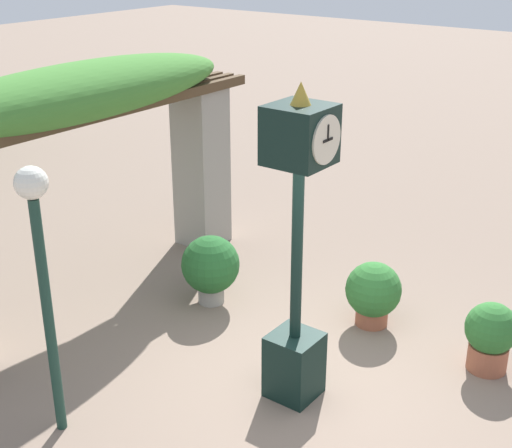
{
  "coord_description": "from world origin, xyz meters",
  "views": [
    {
      "loc": [
        -5.59,
        -3.42,
        4.57
      ],
      "look_at": [
        -0.28,
        0.54,
        1.83
      ],
      "focal_mm": 50.0,
      "sensor_mm": 36.0,
      "label": 1
    }
  ],
  "objects": [
    {
      "name": "pergola",
      "position": [
        0.0,
        3.43,
        2.27
      ],
      "size": [
        5.63,
        1.24,
        3.1
      ],
      "color": "gray",
      "rests_on": "ground"
    },
    {
      "name": "pedestal_clock",
      "position": [
        -0.28,
        0.04,
        1.65
      ],
      "size": [
        0.55,
        0.6,
        3.32
      ],
      "color": "black",
      "rests_on": "ground"
    },
    {
      "name": "potted_plant_far_left",
      "position": [
        1.4,
        -1.44,
        0.43
      ],
      "size": [
        0.58,
        0.58,
        0.81
      ],
      "color": "#9E563D",
      "rests_on": "ground"
    },
    {
      "name": "potted_plant_near_left",
      "position": [
        1.5,
        0.07,
        0.44
      ],
      "size": [
        0.69,
        0.69,
        0.82
      ],
      "color": "#9E563D",
      "rests_on": "ground"
    },
    {
      "name": "potted_plant_near_right",
      "position": [
        0.74,
        2.04,
        0.52
      ],
      "size": [
        0.76,
        0.76,
        0.93
      ],
      "color": "gray",
      "rests_on": "ground"
    },
    {
      "name": "lamp_post",
      "position": [
        -2.12,
        1.57,
        1.92
      ],
      "size": [
        0.3,
        0.3,
        2.72
      ],
      "color": "#19382D",
      "rests_on": "ground"
    },
    {
      "name": "ground_plane",
      "position": [
        0.0,
        0.0,
        0.0
      ],
      "size": [
        60.0,
        60.0,
        0.0
      ],
      "primitive_type": "plane",
      "color": "#7F6B5B"
    }
  ]
}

